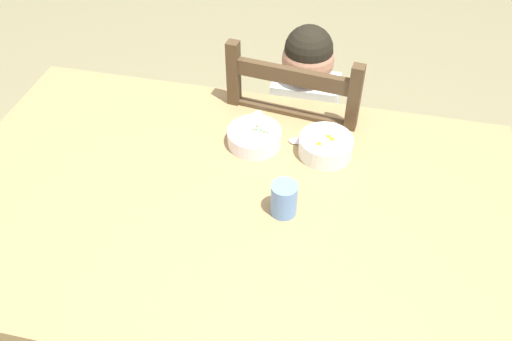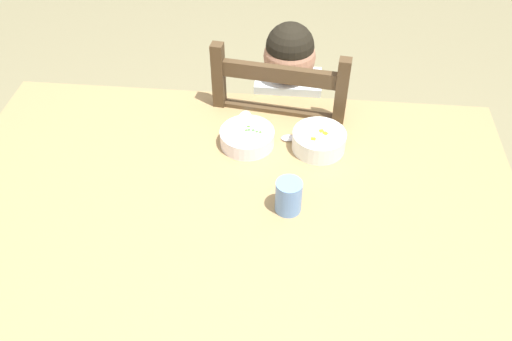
# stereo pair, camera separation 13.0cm
# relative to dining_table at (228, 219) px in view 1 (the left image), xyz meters

# --- Properties ---
(ground_plane) EXTENTS (8.00, 8.00, 0.00)m
(ground_plane) POSITION_rel_dining_table_xyz_m (0.00, 0.00, -0.63)
(ground_plane) COLOR #7B7654
(dining_table) EXTENTS (1.54, 0.97, 0.71)m
(dining_table) POSITION_rel_dining_table_xyz_m (0.00, 0.00, 0.00)
(dining_table) COLOR #997D50
(dining_table) RESTS_ON ground
(dining_chair) EXTENTS (0.47, 0.47, 0.93)m
(dining_chair) POSITION_rel_dining_table_xyz_m (0.12, 0.53, -0.19)
(dining_chair) COLOR #493620
(dining_chair) RESTS_ON ground
(child_figure) EXTENTS (0.32, 0.31, 0.93)m
(child_figure) POSITION_rel_dining_table_xyz_m (0.13, 0.53, -0.01)
(child_figure) COLOR silver
(child_figure) RESTS_ON ground
(bowl_of_peas) EXTENTS (0.16, 0.16, 0.05)m
(bowl_of_peas) POSITION_rel_dining_table_xyz_m (0.02, 0.24, 0.11)
(bowl_of_peas) COLOR white
(bowl_of_peas) RESTS_ON dining_table
(bowl_of_carrots) EXTENTS (0.15, 0.15, 0.06)m
(bowl_of_carrots) POSITION_rel_dining_table_xyz_m (0.23, 0.24, 0.11)
(bowl_of_carrots) COLOR white
(bowl_of_carrots) RESTS_ON dining_table
(spoon) EXTENTS (0.14, 0.05, 0.01)m
(spoon) POSITION_rel_dining_table_xyz_m (0.16, 0.27, 0.09)
(spoon) COLOR silver
(spoon) RESTS_ON dining_table
(drinking_cup) EXTENTS (0.07, 0.07, 0.09)m
(drinking_cup) POSITION_rel_dining_table_xyz_m (0.15, -0.01, 0.13)
(drinking_cup) COLOR #6593D5
(drinking_cup) RESTS_ON dining_table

